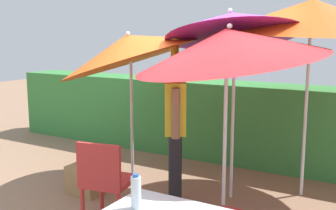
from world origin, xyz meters
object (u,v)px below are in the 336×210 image
at_px(person_vendor, 175,123).
at_px(bottle_water, 136,192).
at_px(umbrella_orange, 233,25).
at_px(umbrella_navy, 228,46).
at_px(crate_cardboard, 87,179).
at_px(chair_plastic, 106,179).
at_px(umbrella_yellow, 129,48).
at_px(umbrella_rainbow, 312,15).

height_order(person_vendor, bottle_water, person_vendor).
distance_m(umbrella_orange, umbrella_navy, 0.76).
xyz_separation_m(person_vendor, crate_cardboard, (-1.07, -0.24, -0.76)).
height_order(umbrella_orange, crate_cardboard, umbrella_orange).
distance_m(person_vendor, bottle_water, 1.74).
bearing_deg(umbrella_orange, crate_cardboard, -154.13).
distance_m(person_vendor, chair_plastic, 0.99).
bearing_deg(umbrella_yellow, umbrella_orange, 8.73).
bearing_deg(umbrella_rainbow, umbrella_navy, -112.40).
distance_m(umbrella_yellow, crate_cardboard, 1.65).
height_order(umbrella_yellow, person_vendor, umbrella_yellow).
bearing_deg(chair_plastic, person_vendor, 71.25).
distance_m(umbrella_orange, bottle_water, 2.42).
bearing_deg(chair_plastic, umbrella_rainbow, 51.86).
bearing_deg(umbrella_yellow, chair_plastic, -65.56).
bearing_deg(person_vendor, umbrella_yellow, 159.42).
bearing_deg(bottle_water, chair_plastic, 139.08).
relative_size(umbrella_rainbow, bottle_water, 9.82).
relative_size(umbrella_navy, crate_cardboard, 5.42).
bearing_deg(umbrella_navy, umbrella_orange, 108.69).
relative_size(umbrella_navy, person_vendor, 1.13).
distance_m(umbrella_rainbow, bottle_water, 2.97).
bearing_deg(person_vendor, crate_cardboard, -167.59).
bearing_deg(umbrella_navy, crate_cardboard, -178.78).
relative_size(umbrella_rainbow, umbrella_orange, 1.00).
height_order(umbrella_orange, bottle_water, umbrella_orange).
height_order(chair_plastic, bottle_water, bottle_water).
height_order(person_vendor, chair_plastic, person_vendor).
xyz_separation_m(person_vendor, bottle_water, (0.62, -1.63, -0.10)).
height_order(person_vendor, crate_cardboard, person_vendor).
xyz_separation_m(umbrella_navy, chair_plastic, (-0.96, -0.65, -1.26)).
xyz_separation_m(umbrella_yellow, person_vendor, (0.81, -0.30, -0.78)).
bearing_deg(crate_cardboard, chair_plastic, -37.85).
distance_m(chair_plastic, bottle_water, 1.24).
bearing_deg(crate_cardboard, umbrella_rainbow, 29.04).
xyz_separation_m(umbrella_orange, umbrella_yellow, (-1.24, -0.19, -0.26)).
bearing_deg(umbrella_rainbow, crate_cardboard, -150.96).
xyz_separation_m(person_vendor, chair_plastic, (-0.29, -0.84, -0.42)).
distance_m(umbrella_yellow, chair_plastic, 1.74).
bearing_deg(umbrella_orange, chair_plastic, -118.34).
relative_size(umbrella_yellow, chair_plastic, 2.47).
relative_size(umbrella_orange, crate_cardboard, 6.05).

